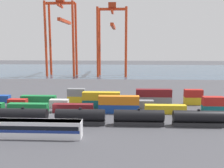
{
  "coord_description": "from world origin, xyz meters",
  "views": [
    {
      "loc": [
        21.06,
        -71.84,
        20.29
      ],
      "look_at": [
        16.34,
        29.86,
        4.38
      ],
      "focal_mm": 40.64,
      "sensor_mm": 36.0,
      "label": 1
    }
  ],
  "objects_px": {
    "shipping_container_2": "(28,108)",
    "shipping_container_21": "(115,100)",
    "shipping_container_24": "(193,101)",
    "shipping_container_12": "(101,104)",
    "shipping_container_18": "(39,99)",
    "gantry_crane_central": "(112,32)",
    "gantry_crane_west": "(62,29)",
    "freight_tank_row": "(80,117)",
    "shipping_container_22": "(154,100)",
    "shipping_container_11": "(59,103)"
  },
  "relations": [
    {
      "from": "shipping_container_11",
      "to": "shipping_container_21",
      "type": "distance_m",
      "value": 18.87
    },
    {
      "from": "shipping_container_18",
      "to": "gantry_crane_central",
      "type": "distance_m",
      "value": 89.5
    },
    {
      "from": "shipping_container_18",
      "to": "shipping_container_22",
      "type": "distance_m",
      "value": 40.11
    },
    {
      "from": "shipping_container_21",
      "to": "gantry_crane_west",
      "type": "xyz_separation_m",
      "value": [
        -37.49,
        81.11,
        28.8
      ]
    },
    {
      "from": "freight_tank_row",
      "to": "shipping_container_18",
      "type": "xyz_separation_m",
      "value": [
        -18.79,
        23.47,
        -0.76
      ]
    },
    {
      "from": "freight_tank_row",
      "to": "gantry_crane_central",
      "type": "bearing_deg",
      "value": 88.11
    },
    {
      "from": "shipping_container_11",
      "to": "gantry_crane_west",
      "type": "xyz_separation_m",
      "value": [
        -19.57,
        87.02,
        28.8
      ]
    },
    {
      "from": "shipping_container_21",
      "to": "shipping_container_24",
      "type": "height_order",
      "value": "same"
    },
    {
      "from": "shipping_container_11",
      "to": "shipping_container_24",
      "type": "relative_size",
      "value": 1.0
    },
    {
      "from": "shipping_container_24",
      "to": "shipping_container_11",
      "type": "bearing_deg",
      "value": -172.46
    },
    {
      "from": "freight_tank_row",
      "to": "shipping_container_21",
      "type": "xyz_separation_m",
      "value": [
        7.95,
        23.47,
        -0.76
      ]
    },
    {
      "from": "shipping_container_18",
      "to": "shipping_container_22",
      "type": "bearing_deg",
      "value": 0.0
    },
    {
      "from": "shipping_container_18",
      "to": "shipping_container_24",
      "type": "height_order",
      "value": "same"
    },
    {
      "from": "shipping_container_2",
      "to": "shipping_container_11",
      "type": "height_order",
      "value": "same"
    },
    {
      "from": "shipping_container_12",
      "to": "shipping_container_24",
      "type": "height_order",
      "value": "same"
    },
    {
      "from": "freight_tank_row",
      "to": "shipping_container_18",
      "type": "relative_size",
      "value": 5.96
    },
    {
      "from": "shipping_container_2",
      "to": "shipping_container_22",
      "type": "height_order",
      "value": "same"
    },
    {
      "from": "shipping_container_12",
      "to": "gantry_crane_central",
      "type": "bearing_deg",
      "value": 90.2
    },
    {
      "from": "shipping_container_2",
      "to": "gantry_crane_west",
      "type": "relative_size",
      "value": 0.24
    },
    {
      "from": "shipping_container_12",
      "to": "shipping_container_21",
      "type": "relative_size",
      "value": 2.0
    },
    {
      "from": "shipping_container_2",
      "to": "shipping_container_12",
      "type": "bearing_deg",
      "value": 15.16
    },
    {
      "from": "freight_tank_row",
      "to": "gantry_crane_west",
      "type": "bearing_deg",
      "value": 105.78
    },
    {
      "from": "freight_tank_row",
      "to": "shipping_container_12",
      "type": "relative_size",
      "value": 5.96
    },
    {
      "from": "shipping_container_24",
      "to": "gantry_crane_west",
      "type": "height_order",
      "value": "gantry_crane_west"
    },
    {
      "from": "shipping_container_11",
      "to": "shipping_container_18",
      "type": "height_order",
      "value": "same"
    },
    {
      "from": "gantry_crane_west",
      "to": "shipping_container_12",
      "type": "bearing_deg",
      "value": -69.04
    },
    {
      "from": "shipping_container_12",
      "to": "shipping_container_22",
      "type": "height_order",
      "value": "same"
    },
    {
      "from": "shipping_container_11",
      "to": "shipping_container_22",
      "type": "bearing_deg",
      "value": 10.7
    },
    {
      "from": "shipping_container_18",
      "to": "shipping_container_21",
      "type": "height_order",
      "value": "same"
    },
    {
      "from": "shipping_container_24",
      "to": "gantry_crane_central",
      "type": "height_order",
      "value": "gantry_crane_central"
    },
    {
      "from": "shipping_container_11",
      "to": "shipping_container_18",
      "type": "relative_size",
      "value": 0.5
    },
    {
      "from": "shipping_container_2",
      "to": "shipping_container_12",
      "type": "relative_size",
      "value": 1.0
    },
    {
      "from": "shipping_container_12",
      "to": "shipping_container_18",
      "type": "height_order",
      "value": "same"
    },
    {
      "from": "shipping_container_21",
      "to": "shipping_container_22",
      "type": "bearing_deg",
      "value": 0.0
    },
    {
      "from": "shipping_container_12",
      "to": "gantry_crane_west",
      "type": "relative_size",
      "value": 0.24
    },
    {
      "from": "freight_tank_row",
      "to": "shipping_container_22",
      "type": "height_order",
      "value": "freight_tank_row"
    },
    {
      "from": "shipping_container_11",
      "to": "shipping_container_21",
      "type": "bearing_deg",
      "value": 18.25
    },
    {
      "from": "shipping_container_2",
      "to": "gantry_crane_west",
      "type": "height_order",
      "value": "gantry_crane_west"
    },
    {
      "from": "shipping_container_24",
      "to": "gantry_crane_central",
      "type": "relative_size",
      "value": 0.13
    },
    {
      "from": "shipping_container_12",
      "to": "shipping_container_21",
      "type": "xyz_separation_m",
      "value": [
        4.15,
        5.91,
        0.0
      ]
    },
    {
      "from": "shipping_container_18",
      "to": "gantry_crane_west",
      "type": "height_order",
      "value": "gantry_crane_west"
    },
    {
      "from": "shipping_container_24",
      "to": "gantry_crane_west",
      "type": "distance_m",
      "value": 107.4
    },
    {
      "from": "shipping_container_21",
      "to": "gantry_crane_central",
      "type": "bearing_deg",
      "value": 93.1
    },
    {
      "from": "shipping_container_18",
      "to": "shipping_container_12",
      "type": "bearing_deg",
      "value": -14.67
    },
    {
      "from": "freight_tank_row",
      "to": "gantry_crane_central",
      "type": "relative_size",
      "value": 1.56
    },
    {
      "from": "shipping_container_2",
      "to": "shipping_container_21",
      "type": "height_order",
      "value": "same"
    },
    {
      "from": "shipping_container_12",
      "to": "shipping_container_21",
      "type": "distance_m",
      "value": 7.22
    },
    {
      "from": "shipping_container_2",
      "to": "shipping_container_12",
      "type": "distance_m",
      "value": 22.6
    },
    {
      "from": "shipping_container_18",
      "to": "shipping_container_21",
      "type": "bearing_deg",
      "value": 0.0
    },
    {
      "from": "shipping_container_21",
      "to": "shipping_container_18",
      "type": "bearing_deg",
      "value": 180.0
    }
  ]
}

